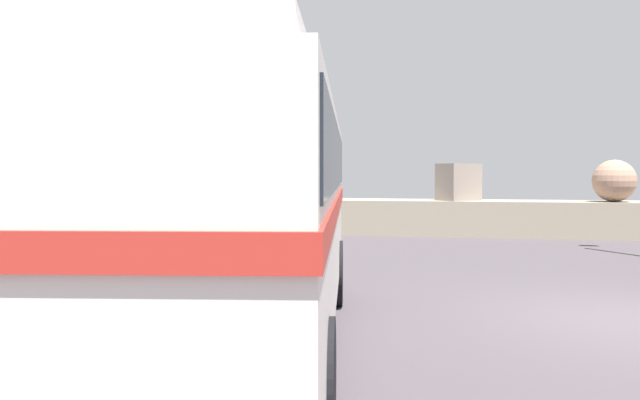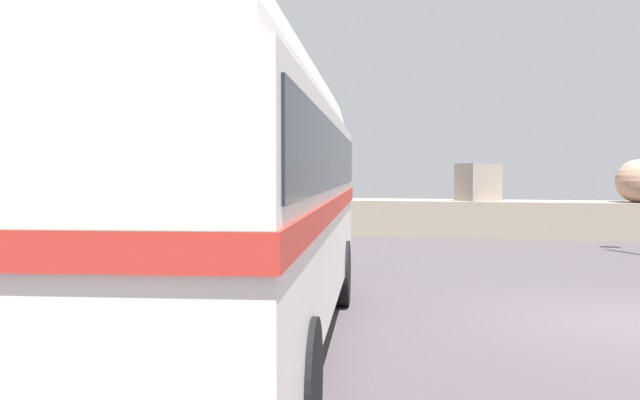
# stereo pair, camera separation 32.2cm
# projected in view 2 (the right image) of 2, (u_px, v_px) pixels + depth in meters

# --- Properties ---
(breakwater) EXTENTS (31.36, 1.90, 2.49)m
(breakwater) POSITION_uv_depth(u_px,v_px,m) (564.00, 214.00, 20.05)
(breakwater) COLOR gray
(breakwater) RESTS_ON ground
(vintage_coach) EXTENTS (3.73, 8.85, 3.70)m
(vintage_coach) POSITION_uv_depth(u_px,v_px,m) (226.00, 167.00, 7.33)
(vintage_coach) COLOR black
(vintage_coach) RESTS_ON ground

